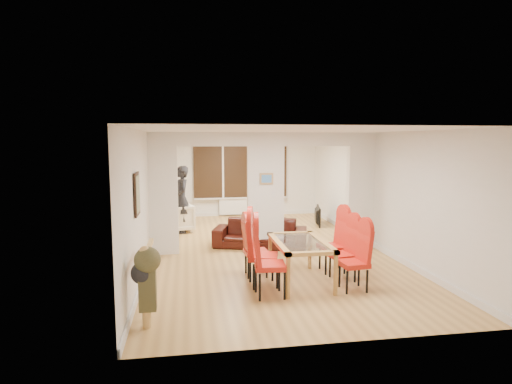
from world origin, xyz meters
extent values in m
cube|color=tan|center=(0.00, 0.00, 0.00)|extent=(5.00, 9.00, 0.01)
cube|color=white|center=(0.00, 0.00, 1.30)|extent=(5.00, 0.18, 2.60)
cube|color=black|center=(0.00, 4.44, 1.50)|extent=(3.00, 0.08, 1.80)
cube|color=white|center=(0.00, 4.40, 0.30)|extent=(1.40, 0.08, 0.50)
sphere|color=orange|center=(0.30, 3.30, 2.15)|extent=(0.36, 0.36, 0.36)
cube|color=gray|center=(-2.47, -2.40, 1.60)|extent=(0.04, 0.52, 0.67)
cube|color=#4C8CD8|center=(0.00, -0.10, 1.60)|extent=(0.30, 0.03, 0.25)
imported|color=black|center=(-0.06, 0.31, 0.31)|extent=(2.25, 1.39, 0.61)
imported|color=#F3E9CD|center=(-2.00, 2.25, 0.37)|extent=(0.97, 0.99, 0.74)
imported|color=black|center=(-1.85, 2.12, 0.88)|extent=(0.71, 0.53, 1.77)
imported|color=black|center=(1.93, 2.54, 0.27)|extent=(0.94, 0.33, 0.54)
cylinder|color=#143F19|center=(0.53, 2.24, 0.39)|extent=(0.07, 0.07, 0.27)
imported|color=#362212|center=(0.53, 2.22, 0.28)|extent=(0.20, 0.20, 0.05)
camera|label=1|loc=(-1.69, -9.18, 2.42)|focal=30.00mm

